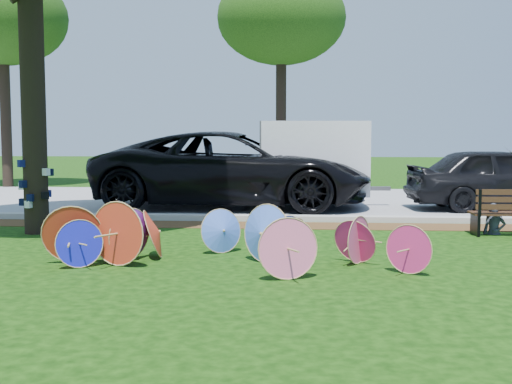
% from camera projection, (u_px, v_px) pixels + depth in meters
% --- Properties ---
extents(ground, '(90.00, 90.00, 0.00)m').
position_uv_depth(ground, '(207.00, 273.00, 8.43)').
color(ground, black).
rests_on(ground, ground).
extents(mulch_strip, '(90.00, 1.00, 0.01)m').
position_uv_depth(mulch_strip, '(240.00, 225.00, 12.90)').
color(mulch_strip, '#472D16').
rests_on(mulch_strip, ground).
extents(curb, '(90.00, 0.30, 0.12)m').
position_uv_depth(curb, '(243.00, 218.00, 13.59)').
color(curb, '#B7B5AD').
rests_on(curb, ground).
extents(street, '(90.00, 8.00, 0.01)m').
position_uv_depth(street, '(257.00, 200.00, 17.72)').
color(street, gray).
rests_on(street, ground).
extents(parasol_pile, '(5.41, 2.17, 0.91)m').
position_uv_depth(parasol_pile, '(204.00, 237.00, 9.00)').
color(parasol_pile, purple).
rests_on(parasol_pile, ground).
extents(black_van, '(6.87, 3.27, 1.89)m').
position_uv_depth(black_van, '(233.00, 170.00, 15.96)').
color(black_van, black).
rests_on(black_van, ground).
extents(dark_pickup, '(4.62, 2.22, 1.52)m').
position_uv_depth(dark_pickup, '(501.00, 178.00, 15.57)').
color(dark_pickup, black).
rests_on(dark_pickup, ground).
extents(cargo_trailer, '(2.75, 1.84, 2.45)m').
position_uv_depth(cargo_trailer, '(313.00, 158.00, 16.31)').
color(cargo_trailer, white).
rests_on(cargo_trailer, ground).
extents(person_left, '(0.44, 0.33, 1.10)m').
position_uv_depth(person_left, '(495.00, 205.00, 11.67)').
color(person_left, '#383E4C').
rests_on(person_left, ground).
extents(bg_trees, '(24.63, 5.62, 7.40)m').
position_uv_depth(bg_trees, '(293.00, 18.00, 21.80)').
color(bg_trees, black).
rests_on(bg_trees, ground).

